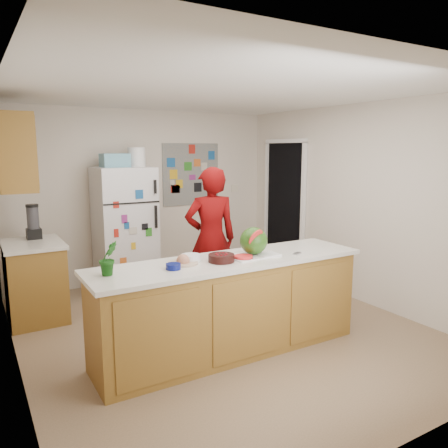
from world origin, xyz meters
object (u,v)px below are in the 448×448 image
person (211,239)px  cherry_bowl (221,258)px  watermelon (254,241)px  refrigerator (125,229)px

person → cherry_bowl: bearing=79.6°
person → watermelon: person is taller
refrigerator → watermelon: size_ratio=6.40×
refrigerator → watermelon: (0.52, -2.38, 0.21)m
watermelon → cherry_bowl: watermelon is taller
person → refrigerator: bearing=-48.4°
refrigerator → person: (0.66, -1.26, 0.02)m
refrigerator → person: bearing=-62.5°
refrigerator → watermelon: refrigerator is taller
person → cherry_bowl: person is taller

